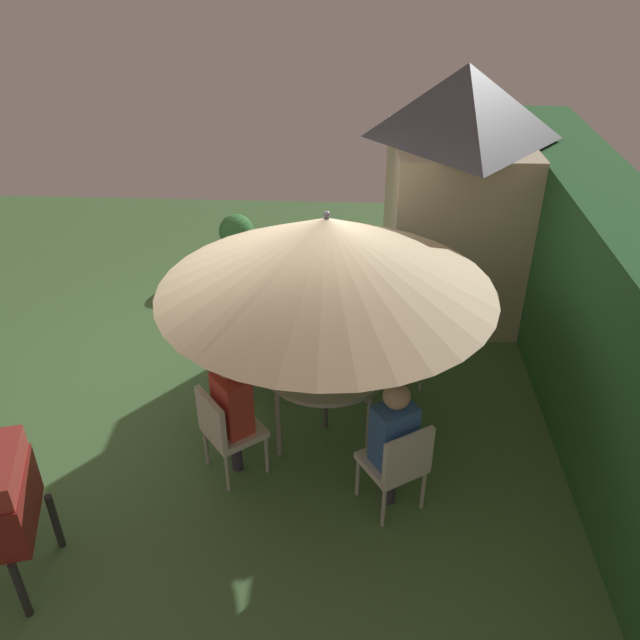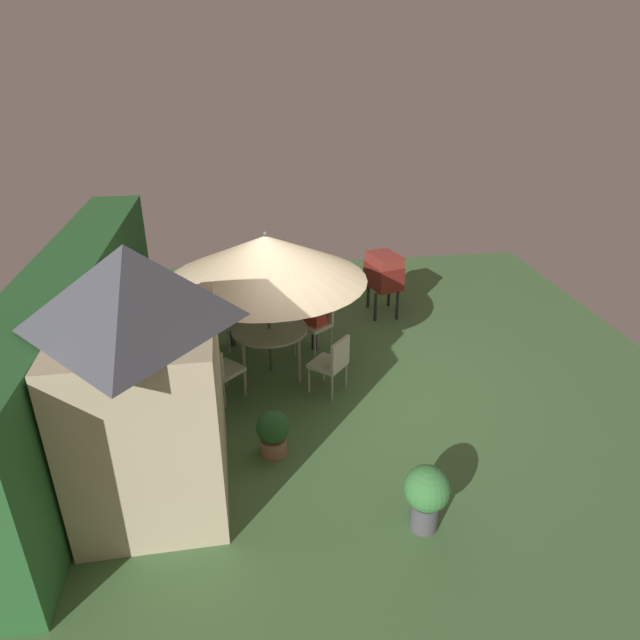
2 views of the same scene
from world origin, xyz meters
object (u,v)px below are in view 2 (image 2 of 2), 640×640
bbq_grill (384,272)px  chair_far_side (229,316)px  potted_plant_by_shed (427,494)px  person_in_red (314,307)px  garden_shed (144,378)px  potted_plant_by_grill (273,432)px  person_in_blue (230,304)px  chair_toward_hedge (219,368)px  patio_table (269,332)px  chair_toward_house (333,361)px  chair_near_shed (318,320)px  patio_umbrella (266,258)px

bbq_grill → chair_far_side: bearing=106.4°
potted_plant_by_shed → person_in_red: bearing=8.9°
garden_shed → person_in_red: bearing=-34.9°
potted_plant_by_grill → person_in_blue: bearing=9.6°
garden_shed → potted_plant_by_grill: bearing=-70.0°
potted_plant_by_grill → chair_toward_hedge: bearing=26.7°
patio_table → potted_plant_by_shed: (-3.49, -1.43, -0.23)m
garden_shed → chair_toward_house: 3.09m
bbq_grill → person_in_red: (-1.26, 1.49, -0.06)m
bbq_grill → person_in_blue: person_in_blue is taller
patio_table → person_in_blue: size_ratio=0.94×
chair_toward_house → potted_plant_by_shed: bearing=-168.6°
garden_shed → potted_plant_by_grill: (0.49, -1.34, -1.19)m
chair_toward_hedge → chair_toward_house: (-0.04, -1.64, 0.00)m
garden_shed → chair_near_shed: 4.07m
chair_toward_hedge → person_in_red: size_ratio=0.71×
chair_toward_hedge → garden_shed: bearing=160.1°
garden_shed → chair_toward_house: (1.80, -2.30, -1.01)m
chair_far_side → potted_plant_by_shed: chair_far_side is taller
garden_shed → person_in_blue: (3.49, -0.83, -0.74)m
patio_table → chair_far_side: size_ratio=1.31×
chair_toward_hedge → person_in_blue: person_in_blue is taller
potted_plant_by_shed → bbq_grill: bearing=-8.9°
patio_table → potted_plant_by_shed: 3.78m
chair_far_side → person_in_red: person_in_red is taller
patio_umbrella → chair_toward_house: (-0.75, -0.87, -1.37)m
chair_toward_house → chair_far_side: bearing=40.6°
patio_umbrella → chair_near_shed: patio_umbrella is taller
bbq_grill → potted_plant_by_grill: 4.61m
garden_shed → patio_umbrella: bearing=-29.3°
chair_toward_hedge → person_in_red: person_in_red is taller
person_in_blue → patio_table: bearing=-147.8°
person_in_red → chair_near_shed: bearing=-51.6°
patio_umbrella → potted_plant_by_shed: size_ratio=3.83×
chair_near_shed → potted_plant_by_shed: chair_near_shed is taller
bbq_grill → patio_umbrella: bearing=129.6°
patio_umbrella → person_in_blue: size_ratio=2.36×
bbq_grill → person_in_red: 1.95m
patio_table → chair_near_shed: bearing=-51.6°
patio_table → bbq_grill: 2.95m
garden_shed → potted_plant_by_shed: 3.19m
bbq_grill → potted_plant_by_shed: size_ratio=1.55×
person_in_red → chair_far_side: bearing=74.2°
patio_umbrella → person_in_blue: (0.95, 0.60, -1.11)m
patio_table → person_in_red: person_in_red is taller
chair_far_side → chair_toward_house: (-1.77, -1.52, 0.00)m
chair_far_side → potted_plant_by_shed: bearing=-155.4°
bbq_grill → chair_far_side: 3.05m
chair_far_side → person_in_red: size_ratio=0.71×
garden_shed → chair_toward_hedge: garden_shed is taller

